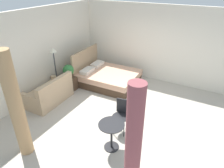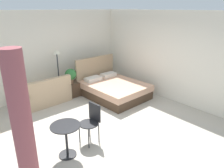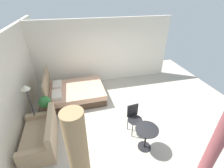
% 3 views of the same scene
% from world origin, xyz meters
% --- Properties ---
extents(ground_plane, '(8.37, 9.10, 0.02)m').
position_xyz_m(ground_plane, '(0.00, 0.00, -0.01)').
color(ground_plane, '#B2A899').
extents(wall_back, '(8.37, 0.12, 2.81)m').
position_xyz_m(wall_back, '(0.00, 3.05, 1.40)').
color(wall_back, silver).
rests_on(wall_back, ground).
extents(wall_right, '(0.12, 6.10, 2.81)m').
position_xyz_m(wall_right, '(2.68, 0.00, 1.40)').
color(wall_right, silver).
rests_on(wall_right, ground).
extents(bed, '(1.72, 2.13, 1.21)m').
position_xyz_m(bed, '(1.38, 1.42, 0.28)').
color(bed, '#473323').
rests_on(bed, ground).
extents(couch, '(1.49, 0.88, 0.86)m').
position_xyz_m(couch, '(-0.60, 2.39, 0.28)').
color(couch, tan).
rests_on(couch, ground).
extents(nightstand, '(0.46, 0.44, 0.48)m').
position_xyz_m(nightstand, '(0.40, 2.35, 0.24)').
color(nightstand, '#473323').
rests_on(nightstand, ground).
extents(potted_plant, '(0.38, 0.38, 0.50)m').
position_xyz_m(potted_plant, '(0.30, 2.31, 0.77)').
color(potted_plant, brown).
rests_on(potted_plant, nightstand).
extents(floor_lamp, '(0.28, 0.28, 1.59)m').
position_xyz_m(floor_lamp, '(0.02, 2.61, 1.18)').
color(floor_lamp, '#2D2D33').
rests_on(floor_lamp, ground).
extents(balcony_table, '(0.60, 0.60, 0.70)m').
position_xyz_m(balcony_table, '(-1.39, -0.32, 0.48)').
color(balcony_table, black).
rests_on(balcony_table, ground).
extents(cafe_chair_near_window, '(0.49, 0.49, 0.89)m').
position_xyz_m(cafe_chair_near_window, '(-0.70, -0.23, 0.54)').
color(cafe_chair_near_window, black).
rests_on(cafe_chair_near_window, ground).
extents(curtain_left, '(0.25, 0.25, 2.47)m').
position_xyz_m(curtain_left, '(-2.43, -1.26, 1.24)').
color(curtain_left, '#994C51').
rests_on(curtain_left, ground).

